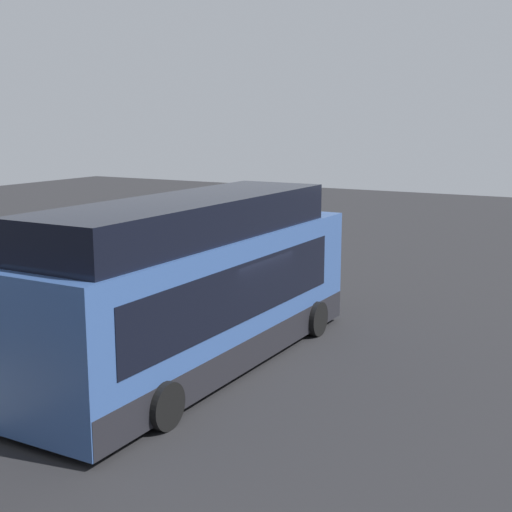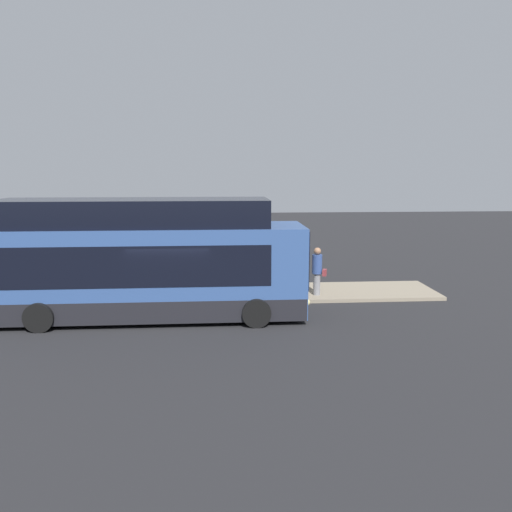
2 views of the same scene
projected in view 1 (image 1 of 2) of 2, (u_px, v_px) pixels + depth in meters
name	position (u px, v px, depth m)	size (l,w,h in m)	color
ground	(229.00, 358.00, 16.85)	(80.00, 80.00, 0.00)	#232326
platform	(129.00, 337.00, 18.29)	(20.00, 2.81, 0.13)	gray
bus_lead	(199.00, 293.00, 15.90)	(10.27, 2.81, 3.91)	#33518C
passenger_boarding	(218.00, 268.00, 22.24)	(0.56, 0.56, 1.61)	silver
passenger_waiting	(152.00, 301.00, 18.02)	(0.61, 0.61, 1.68)	silver
passenger_with_bags	(253.00, 264.00, 22.23)	(0.62, 0.48, 1.82)	gray
suitcase	(160.00, 329.00, 17.71)	(0.43, 0.19, 0.82)	black
sign_post	(67.00, 283.00, 16.42)	(0.10, 0.76, 2.75)	#4C4C51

